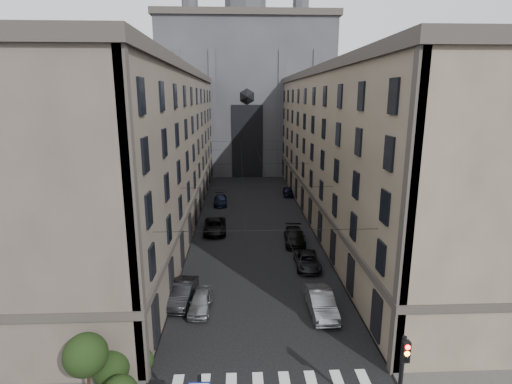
{
  "coord_description": "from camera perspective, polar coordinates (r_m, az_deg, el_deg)",
  "views": [
    {
      "loc": [
        -1.71,
        -13.42,
        15.61
      ],
      "look_at": [
        -0.55,
        12.88,
        9.27
      ],
      "focal_mm": 28.0,
      "sensor_mm": 36.0,
      "label": 1
    }
  ],
  "objects": [
    {
      "name": "car_left_far",
      "position": [
        59.01,
        -5.1,
        -1.15
      ],
      "size": [
        2.09,
        4.8,
        1.38
      ],
      "primitive_type": "imported",
      "rotation": [
        0.0,
        0.0,
        0.03
      ],
      "color": "black",
      "rests_on": "ground"
    },
    {
      "name": "car_right_midfar",
      "position": [
        43.71,
        5.53,
        -6.37
      ],
      "size": [
        2.49,
        5.42,
        1.53
      ],
      "primitive_type": "imported",
      "rotation": [
        0.0,
        0.0,
        -0.06
      ],
      "color": "black",
      "rests_on": "ground"
    },
    {
      "name": "car_right_midnear",
      "position": [
        38.05,
        7.33,
        -9.71
      ],
      "size": [
        2.34,
        4.8,
        1.31
      ],
      "primitive_type": "imported",
      "rotation": [
        0.0,
        0.0,
        -0.03
      ],
      "color": "black",
      "rests_on": "ground"
    },
    {
      "name": "sidewalk_left",
      "position": [
        52.54,
        -12.06,
        -3.96
      ],
      "size": [
        7.0,
        80.0,
        0.15
      ],
      "primitive_type": "cube",
      "color": "#383533",
      "rests_on": "ground"
    },
    {
      "name": "building_left",
      "position": [
        51.18,
        -15.84,
        6.01
      ],
      "size": [
        13.6,
        60.6,
        18.85
      ],
      "color": "#4A4038",
      "rests_on": "ground"
    },
    {
      "name": "gothic_tower",
      "position": [
        88.42,
        -1.46,
        14.96
      ],
      "size": [
        35.0,
        23.0,
        58.0
      ],
      "color": "#2D2D33",
      "rests_on": "ground"
    },
    {
      "name": "car_right_far",
      "position": [
        64.24,
        4.61,
        0.06
      ],
      "size": [
        1.77,
        4.0,
        1.34
      ],
      "primitive_type": "imported",
      "rotation": [
        0.0,
        0.0,
        -0.05
      ],
      "color": "black",
      "rests_on": "ground"
    },
    {
      "name": "car_left_midnear",
      "position": [
        32.3,
        -10.54,
        -14.0
      ],
      "size": [
        2.21,
        4.99,
        1.59
      ],
      "primitive_type": "imported",
      "rotation": [
        0.0,
        0.0,
        -0.11
      ],
      "color": "black",
      "rests_on": "ground"
    },
    {
      "name": "car_left_midfar",
      "position": [
        47.14,
        -5.89,
        -4.88
      ],
      "size": [
        2.74,
        5.59,
        1.53
      ],
      "primitive_type": "imported",
      "rotation": [
        0.0,
        0.0,
        0.04
      ],
      "color": "black",
      "rests_on": "ground"
    },
    {
      "name": "traffic_light_right",
      "position": [
        20.99,
        20.12,
        -23.33
      ],
      "size": [
        0.34,
        0.5,
        5.2
      ],
      "color": "black",
      "rests_on": "ground"
    },
    {
      "name": "car_left_near",
      "position": [
        31.13,
        -7.89,
        -15.22
      ],
      "size": [
        1.88,
        4.17,
        1.39
      ],
      "primitive_type": "imported",
      "rotation": [
        0.0,
        0.0,
        -0.06
      ],
      "color": "slate",
      "rests_on": "ground"
    },
    {
      "name": "shrub_cluster",
      "position": [
        24.07,
        -20.56,
        -22.43
      ],
      "size": [
        3.9,
        4.4,
        3.9
      ],
      "color": "black",
      "rests_on": "sidewalk_left"
    },
    {
      "name": "car_right_near",
      "position": [
        30.79,
        9.26,
        -15.34
      ],
      "size": [
        1.84,
        5.02,
        1.64
      ],
      "primitive_type": "imported",
      "rotation": [
        0.0,
        0.0,
        0.02
      ],
      "color": "gray",
      "rests_on": "ground"
    },
    {
      "name": "sidewalk_right",
      "position": [
        53.22,
        10.88,
        -3.67
      ],
      "size": [
        7.0,
        80.0,
        0.15
      ],
      "primitive_type": "cube",
      "color": "#383533",
      "rests_on": "ground"
    },
    {
      "name": "building_right",
      "position": [
        52.07,
        14.5,
        6.21
      ],
      "size": [
        13.6,
        60.6,
        18.85
      ],
      "color": "brown",
      "rests_on": "ground"
    },
    {
      "name": "tram_wires",
      "position": [
        49.79,
        -0.52,
        3.88
      ],
      "size": [
        14.0,
        60.0,
        0.43
      ],
      "color": "black",
      "rests_on": "ground"
    }
  ]
}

